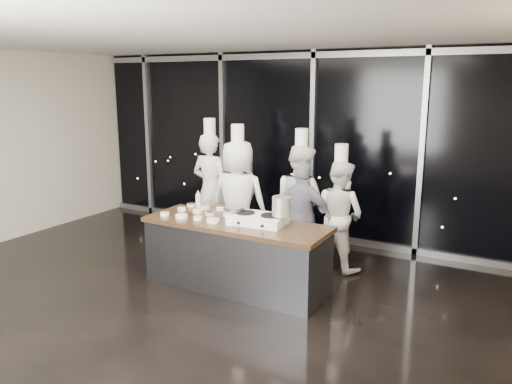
{
  "coord_description": "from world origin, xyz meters",
  "views": [
    {
      "loc": [
        3.26,
        -4.41,
        2.67
      ],
      "look_at": [
        0.13,
        1.2,
        1.25
      ],
      "focal_mm": 35.0,
      "sensor_mm": 36.0,
      "label": 1
    }
  ],
  "objects_px": {
    "stock_pot": "(282,206)",
    "guest": "(303,216)",
    "chef_right": "(339,214)",
    "chef_center": "(300,203)",
    "frying_pan": "(234,208)",
    "demo_counter": "(236,255)",
    "chef_far_left": "(211,189)",
    "chef_left": "(238,200)",
    "stove": "(258,219)"
  },
  "relations": [
    {
      "from": "chef_right",
      "to": "chef_far_left",
      "type": "bearing_deg",
      "value": 18.07
    },
    {
      "from": "stock_pot",
      "to": "chef_right",
      "type": "bearing_deg",
      "value": 75.35
    },
    {
      "from": "demo_counter",
      "to": "stove",
      "type": "xyz_separation_m",
      "value": [
        0.29,
        0.06,
        0.51
      ]
    },
    {
      "from": "stock_pot",
      "to": "chef_center",
      "type": "xyz_separation_m",
      "value": [
        -0.3,
        1.24,
        -0.26
      ]
    },
    {
      "from": "chef_far_left",
      "to": "chef_right",
      "type": "bearing_deg",
      "value": -177.97
    },
    {
      "from": "stove",
      "to": "chef_center",
      "type": "bearing_deg",
      "value": 84.2
    },
    {
      "from": "guest",
      "to": "chef_right",
      "type": "xyz_separation_m",
      "value": [
        0.47,
        0.22,
        0.04
      ]
    },
    {
      "from": "chef_left",
      "to": "guest",
      "type": "bearing_deg",
      "value": -177.83
    },
    {
      "from": "stove",
      "to": "chef_far_left",
      "type": "bearing_deg",
      "value": 136.41
    },
    {
      "from": "chef_center",
      "to": "chef_far_left",
      "type": "bearing_deg",
      "value": 23.91
    },
    {
      "from": "demo_counter",
      "to": "chef_right",
      "type": "height_order",
      "value": "chef_right"
    },
    {
      "from": "stove",
      "to": "chef_far_left",
      "type": "distance_m",
      "value": 2.04
    },
    {
      "from": "demo_counter",
      "to": "stock_pot",
      "type": "relative_size",
      "value": 10.21
    },
    {
      "from": "demo_counter",
      "to": "chef_center",
      "type": "relative_size",
      "value": 1.22
    },
    {
      "from": "frying_pan",
      "to": "stove",
      "type": "bearing_deg",
      "value": -3.11
    },
    {
      "from": "chef_far_left",
      "to": "chef_left",
      "type": "height_order",
      "value": "chef_far_left"
    },
    {
      "from": "stove",
      "to": "guest",
      "type": "relative_size",
      "value": 0.48
    },
    {
      "from": "stove",
      "to": "frying_pan",
      "type": "bearing_deg",
      "value": 176.89
    },
    {
      "from": "stock_pot",
      "to": "chef_far_left",
      "type": "height_order",
      "value": "chef_far_left"
    },
    {
      "from": "chef_center",
      "to": "stock_pot",
      "type": "bearing_deg",
      "value": 127.36
    },
    {
      "from": "frying_pan",
      "to": "chef_right",
      "type": "distance_m",
      "value": 1.63
    },
    {
      "from": "frying_pan",
      "to": "chef_right",
      "type": "height_order",
      "value": "chef_right"
    },
    {
      "from": "chef_center",
      "to": "chef_right",
      "type": "distance_m",
      "value": 0.62
    },
    {
      "from": "chef_center",
      "to": "frying_pan",
      "type": "bearing_deg",
      "value": 97.78
    },
    {
      "from": "chef_right",
      "to": "stove",
      "type": "bearing_deg",
      "value": 81.51
    },
    {
      "from": "demo_counter",
      "to": "chef_far_left",
      "type": "bearing_deg",
      "value": 134.09
    },
    {
      "from": "frying_pan",
      "to": "guest",
      "type": "distance_m",
      "value": 1.21
    },
    {
      "from": "stock_pot",
      "to": "guest",
      "type": "height_order",
      "value": "guest"
    },
    {
      "from": "stove",
      "to": "chef_right",
      "type": "bearing_deg",
      "value": 58.45
    },
    {
      "from": "stock_pot",
      "to": "chef_center",
      "type": "relative_size",
      "value": 0.12
    },
    {
      "from": "chef_left",
      "to": "chef_right",
      "type": "relative_size",
      "value": 1.13
    },
    {
      "from": "demo_counter",
      "to": "chef_left",
      "type": "bearing_deg",
      "value": 119.46
    },
    {
      "from": "chef_far_left",
      "to": "chef_right",
      "type": "distance_m",
      "value": 2.23
    },
    {
      "from": "stove",
      "to": "chef_center",
      "type": "height_order",
      "value": "chef_center"
    },
    {
      "from": "demo_counter",
      "to": "chef_center",
      "type": "height_order",
      "value": "chef_center"
    },
    {
      "from": "demo_counter",
      "to": "frying_pan",
      "type": "distance_m",
      "value": 0.61
    },
    {
      "from": "demo_counter",
      "to": "chef_far_left",
      "type": "xyz_separation_m",
      "value": [
        -1.29,
        1.34,
        0.5
      ]
    },
    {
      "from": "chef_far_left",
      "to": "chef_center",
      "type": "height_order",
      "value": "chef_far_left"
    },
    {
      "from": "stove",
      "to": "chef_left",
      "type": "bearing_deg",
      "value": 128.46
    },
    {
      "from": "chef_left",
      "to": "chef_center",
      "type": "xyz_separation_m",
      "value": [
        0.84,
        0.41,
        -0.03
      ]
    },
    {
      "from": "stove",
      "to": "stock_pot",
      "type": "distance_m",
      "value": 0.38
    },
    {
      "from": "demo_counter",
      "to": "chef_left",
      "type": "height_order",
      "value": "chef_left"
    },
    {
      "from": "frying_pan",
      "to": "chef_left",
      "type": "height_order",
      "value": "chef_left"
    },
    {
      "from": "frying_pan",
      "to": "chef_center",
      "type": "distance_m",
      "value": 1.35
    },
    {
      "from": "chef_left",
      "to": "frying_pan",
      "type": "bearing_deg",
      "value": 110.11
    },
    {
      "from": "stock_pot",
      "to": "guest",
      "type": "bearing_deg",
      "value": 98.37
    },
    {
      "from": "chef_center",
      "to": "chef_right",
      "type": "relative_size",
      "value": 1.1
    },
    {
      "from": "stove",
      "to": "stock_pot",
      "type": "height_order",
      "value": "stock_pot"
    },
    {
      "from": "frying_pan",
      "to": "chef_right",
      "type": "relative_size",
      "value": 0.25
    },
    {
      "from": "frying_pan",
      "to": "chef_center",
      "type": "bearing_deg",
      "value": 69.15
    }
  ]
}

